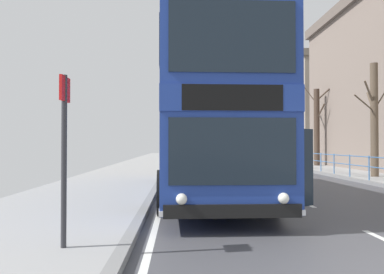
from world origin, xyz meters
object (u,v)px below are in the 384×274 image
Objects in this scene: bus_stop_sign_near at (64,140)px; background_building_01 at (350,109)px; double_decker_bus_main at (204,122)px; bare_tree_far_00 at (317,126)px; bare_tree_far_01 at (374,118)px.

background_building_01 is (20.98, 39.27, 3.96)m from bus_stop_sign_near.
bare_tree_far_00 is (9.16, 16.21, 0.65)m from double_decker_bus_main.
background_building_01 reaches higher than bare_tree_far_00.
bare_tree_far_00 reaches higher than bare_tree_far_01.
double_decker_bus_main is at bearing -119.73° from background_building_01.
bare_tree_far_00 is at bearing 85.50° from bare_tree_far_01.
bare_tree_far_00 is 0.44× the size of background_building_01.
bare_tree_far_00 is at bearing 63.26° from bus_stop_sign_near.
double_decker_bus_main is 1.86× the size of bare_tree_far_00.
double_decker_bus_main reaches higher than bus_stop_sign_near.
bare_tree_far_00 is 10.27m from bare_tree_far_01.
background_building_01 is (18.52, 32.43, 3.31)m from double_decker_bus_main.
bus_stop_sign_near is at bearing -130.14° from bare_tree_far_01.
bare_tree_far_00 is (11.62, 23.06, 1.30)m from bus_stop_sign_near.
bare_tree_far_01 is at bearing -94.50° from bare_tree_far_00.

